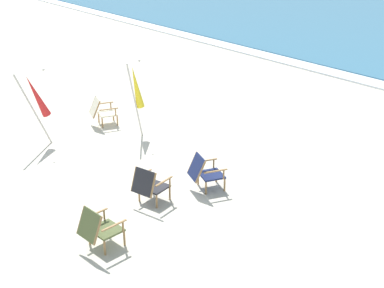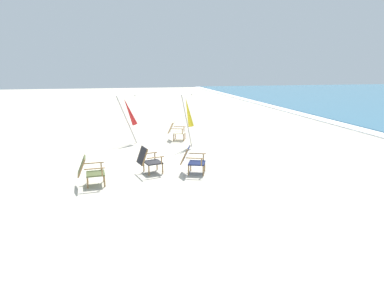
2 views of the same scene
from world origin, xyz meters
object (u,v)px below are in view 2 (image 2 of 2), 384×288
(beach_chair_mid_center, at_px, (192,159))
(beach_chair_far_center, at_px, (176,130))
(umbrella_furled_red, at_px, (129,112))
(beach_chair_front_left, at_px, (148,159))
(umbrella_furled_yellow, at_px, (188,113))
(beach_chair_back_left, at_px, (89,170))

(beach_chair_mid_center, xyz_separation_m, beach_chair_far_center, (-4.79, 0.31, -0.00))
(beach_chair_far_center, bearing_deg, umbrella_furled_red, -82.92)
(beach_chair_front_left, height_order, beach_chair_far_center, beach_chair_front_left)
(umbrella_furled_red, bearing_deg, beach_chair_far_center, 97.08)
(beach_chair_far_center, relative_size, umbrella_furled_yellow, 0.41)
(beach_chair_mid_center, bearing_deg, beach_chair_far_center, 176.24)
(beach_chair_back_left, bearing_deg, beach_chair_front_left, 114.75)
(beach_chair_mid_center, height_order, beach_chair_far_center, beach_chair_mid_center)
(beach_chair_front_left, distance_m, umbrella_furled_red, 4.40)
(beach_chair_front_left, relative_size, beach_chair_mid_center, 0.94)
(beach_chair_far_center, relative_size, umbrella_furled_red, 0.43)
(beach_chair_back_left, bearing_deg, umbrella_furled_yellow, 138.14)
(beach_chair_front_left, height_order, umbrella_furled_yellow, umbrella_furled_yellow)
(umbrella_furled_yellow, height_order, umbrella_furled_red, umbrella_furled_yellow)
(beach_chair_mid_center, bearing_deg, beach_chair_back_left, -80.18)
(beach_chair_front_left, relative_size, beach_chair_back_left, 1.01)
(beach_chair_back_left, height_order, umbrella_furled_yellow, umbrella_furled_yellow)
(beach_chair_back_left, bearing_deg, beach_chair_far_center, 148.63)
(beach_chair_back_left, distance_m, beach_chair_mid_center, 2.95)
(beach_chair_front_left, distance_m, beach_chair_far_center, 4.81)
(beach_chair_front_left, xyz_separation_m, beach_chair_far_center, (-4.54, 1.59, -0.00))
(umbrella_furled_yellow, bearing_deg, beach_chair_far_center, -168.50)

